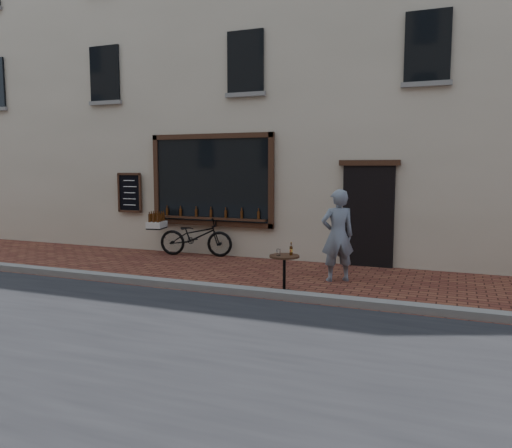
% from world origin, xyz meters
% --- Properties ---
extents(ground, '(90.00, 90.00, 0.00)m').
position_xyz_m(ground, '(0.00, 0.00, 0.00)').
color(ground, '#52231A').
rests_on(ground, ground).
extents(kerb, '(90.00, 0.25, 0.12)m').
position_xyz_m(kerb, '(0.00, 0.20, 0.06)').
color(kerb, slate).
rests_on(kerb, ground).
extents(shop_building, '(28.00, 6.20, 10.00)m').
position_xyz_m(shop_building, '(0.00, 6.50, 5.00)').
color(shop_building, '#C0B097').
rests_on(shop_building, ground).
extents(cargo_bicycle, '(2.18, 0.97, 1.03)m').
position_xyz_m(cargo_bicycle, '(-2.25, 3.19, 0.49)').
color(cargo_bicycle, black).
rests_on(cargo_bicycle, ground).
extents(bistro_table, '(0.52, 0.52, 0.89)m').
position_xyz_m(bistro_table, '(0.97, 0.54, 0.47)').
color(bistro_table, black).
rests_on(bistro_table, ground).
extents(pedestrian, '(0.76, 0.69, 1.76)m').
position_xyz_m(pedestrian, '(1.60, 1.80, 0.88)').
color(pedestrian, slate).
rests_on(pedestrian, ground).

